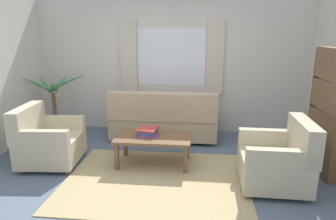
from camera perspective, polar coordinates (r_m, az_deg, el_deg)
name	(u,v)px	position (r m, az deg, el deg)	size (l,w,h in m)	color
ground_plane	(156,180)	(4.11, -2.36, -13.22)	(6.24, 6.24, 0.00)	slate
wall_back	(172,65)	(5.91, 0.70, 8.58)	(5.32, 0.12, 2.60)	silver
window_with_curtains	(171,57)	(5.82, 0.62, 9.97)	(1.98, 0.07, 1.40)	white
area_rug	(156,180)	(4.11, -2.36, -13.14)	(2.40, 1.90, 0.01)	tan
couch	(164,120)	(5.45, -0.81, -1.92)	(1.90, 0.82, 0.92)	tan
armchair_left	(47,141)	(4.81, -22.03, -5.49)	(0.89, 0.91, 0.88)	#BCB293
armchair_right	(279,160)	(4.07, 20.32, -8.97)	(0.83, 0.85, 0.88)	#BCB293
coffee_table	(153,140)	(4.43, -2.79, -5.68)	(1.10, 0.64, 0.44)	brown
book_stack_on_table	(148,131)	(4.46, -3.80, -4.06)	(0.31, 0.35, 0.11)	#7F478C
potted_plant	(55,110)	(6.09, -20.64, -0.09)	(1.16, 0.91, 1.21)	#B7B2A8
bookshelf	(331,111)	(4.64, 28.62, -0.12)	(0.30, 0.94, 1.72)	brown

